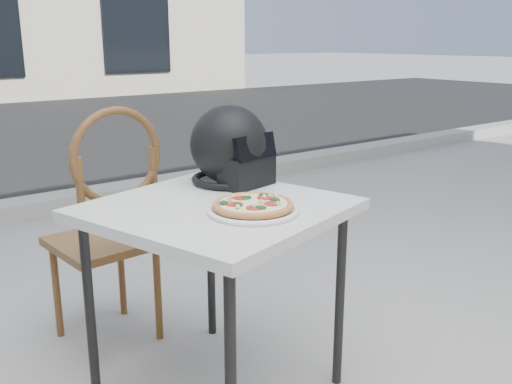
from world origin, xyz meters
TOP-DOWN VIEW (x-y plane):
  - curb at (0.00, 3.00)m, footprint 30.00×0.25m
  - cafe_table_main at (0.10, 0.39)m, footprint 0.92×0.92m
  - plate at (0.13, 0.24)m, footprint 0.33×0.33m
  - pizza at (0.13, 0.24)m, footprint 0.28×0.28m
  - helmet at (0.30, 0.60)m, footprint 0.34×0.35m
  - cafe_chair_main at (-0.05, 0.93)m, footprint 0.41×0.41m

SIDE VIEW (x-z plane):
  - curb at x=0.00m, z-range 0.00..0.12m
  - cafe_chair_main at x=-0.05m, z-range 0.06..1.05m
  - cafe_table_main at x=0.10m, z-range 0.29..1.00m
  - plate at x=0.13m, z-range 0.71..0.72m
  - pizza at x=0.13m, z-range 0.72..0.75m
  - helmet at x=0.30m, z-range 0.69..0.98m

